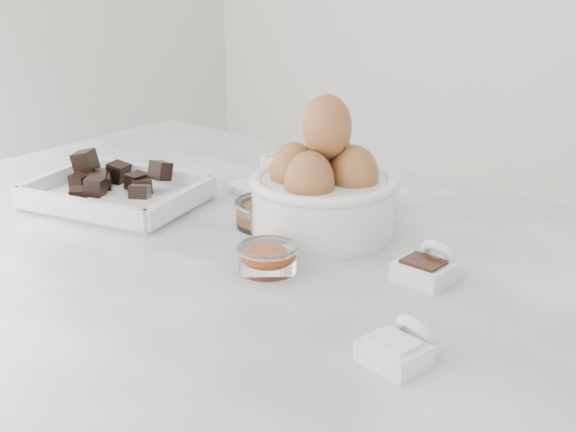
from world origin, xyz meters
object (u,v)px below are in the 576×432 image
object	(u,v)px
honey_bowl	(266,213)
zest_bowl	(268,256)
egg_bowl	(323,189)
chocolate_dish	(116,187)
butter_plate	(287,182)
salt_spoon	(400,347)
vanilla_spoon	(427,267)
sugar_ramekin	(366,194)

from	to	relation	value
honey_bowl	zest_bowl	size ratio (longest dim) A/B	1.17
egg_bowl	honey_bowl	bearing A→B (deg)	-157.15
zest_bowl	honey_bowl	bearing A→B (deg)	131.95
chocolate_dish	honey_bowl	distance (m)	0.24
honey_bowl	butter_plate	bearing A→B (deg)	118.39
butter_plate	zest_bowl	xyz separation A→B (m)	(0.16, -0.23, -0.00)
honey_bowl	salt_spoon	world-z (taller)	salt_spoon
butter_plate	honey_bowl	size ratio (longest dim) A/B	1.87
chocolate_dish	butter_plate	xyz separation A→B (m)	(0.16, 0.19, -0.01)
vanilla_spoon	butter_plate	bearing A→B (deg)	157.26
honey_bowl	zest_bowl	distance (m)	0.14
sugar_ramekin	egg_bowl	xyz separation A→B (m)	(-0.00, -0.09, 0.03)
honey_bowl	salt_spoon	xyz separation A→B (m)	(0.33, -0.18, -0.00)
chocolate_dish	butter_plate	world-z (taller)	chocolate_dish
honey_bowl	salt_spoon	bearing A→B (deg)	-29.59
sugar_ramekin	salt_spoon	bearing A→B (deg)	-50.95
vanilla_spoon	zest_bowl	bearing A→B (deg)	-148.12
zest_bowl	salt_spoon	world-z (taller)	salt_spoon
chocolate_dish	vanilla_spoon	world-z (taller)	chocolate_dish
vanilla_spoon	egg_bowl	bearing A→B (deg)	167.19
sugar_ramekin	salt_spoon	distance (m)	0.40
sugar_ramekin	zest_bowl	bearing A→B (deg)	-84.67
butter_plate	vanilla_spoon	distance (m)	0.34
butter_plate	vanilla_spoon	xyz separation A→B (m)	(0.32, -0.13, -0.00)
butter_plate	egg_bowl	size ratio (longest dim) A/B	0.83
egg_bowl	zest_bowl	size ratio (longest dim) A/B	2.64
zest_bowl	chocolate_dish	bearing A→B (deg)	173.51
chocolate_dish	zest_bowl	distance (m)	0.32
chocolate_dish	salt_spoon	bearing A→B (deg)	-11.74
butter_plate	salt_spoon	size ratio (longest dim) A/B	2.06
chocolate_dish	salt_spoon	distance (m)	0.56
butter_plate	vanilla_spoon	size ratio (longest dim) A/B	2.14
honey_bowl	salt_spoon	size ratio (longest dim) A/B	1.10
butter_plate	salt_spoon	distance (m)	0.50
butter_plate	zest_bowl	bearing A→B (deg)	-54.72
egg_bowl	salt_spoon	distance (m)	0.34
egg_bowl	honey_bowl	size ratio (longest dim) A/B	2.25
sugar_ramekin	egg_bowl	bearing A→B (deg)	-91.66
honey_bowl	zest_bowl	world-z (taller)	honey_bowl
zest_bowl	vanilla_spoon	bearing A→B (deg)	31.88
sugar_ramekin	honey_bowl	distance (m)	0.15
egg_bowl	zest_bowl	world-z (taller)	egg_bowl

